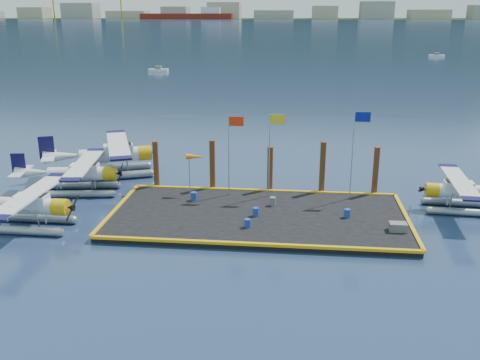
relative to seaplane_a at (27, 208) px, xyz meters
The scene contains 23 objects.
ground 15.31m from the seaplane_a, 12.00° to the left, with size 4000.00×4000.00×0.00m, color #18284A.
dock 15.29m from the seaplane_a, 12.00° to the left, with size 20.00×10.00×0.40m, color black.
dock_bumpers 15.27m from the seaplane_a, 12.00° to the left, with size 20.25×10.25×0.18m, color #D89F0C, non-canonical shape.
far_backdrop 1759.26m from the seaplane_a, 81.67° to the left, with size 3050.00×2050.00×810.00m.
seaplane_a is the anchor object (origin of this frame).
seaplane_b 7.27m from the seaplane_a, 84.53° to the left, with size 8.43×9.27×3.28m.
seaplane_c 12.22m from the seaplane_a, 81.83° to the left, with size 9.93×10.52×3.80m.
seaplane_d 29.94m from the seaplane_a, 12.23° to the left, with size 7.75×8.54×3.03m.
drum_0 11.40m from the seaplane_a, 28.54° to the left, with size 0.44×0.44×0.62m, color #1B3A96.
drum_1 15.04m from the seaplane_a, 10.68° to the left, with size 0.42×0.42×0.59m, color #1B3A96.
drum_2 21.17m from the seaplane_a, ahead, with size 0.42×0.42×0.59m, color #1B3A96.
drum_3 14.43m from the seaplane_a, ahead, with size 0.39×0.39×0.55m, color #1B3A96.
drum_5 16.59m from the seaplane_a, 17.42° to the left, with size 0.43×0.43×0.61m, color #5F5E64.
crate 23.95m from the seaplane_a, ahead, with size 1.09×0.73×0.54m, color #5F5E64.
flagpole_red 14.72m from the seaplane_a, 28.92° to the left, with size 1.14×0.08×6.00m.
flagpole_yellow 17.38m from the seaplane_a, 24.06° to the left, with size 1.14×0.08×6.20m.
flagpole_blue 22.94m from the seaplane_a, 17.88° to the left, with size 1.14×0.08×6.50m.
windsock 12.23m from the seaplane_a, 35.19° to the left, with size 1.40×0.44×3.12m.
piling_0 10.72m from the seaplane_a, 53.20° to the left, with size 0.44×0.44×4.00m, color #472514.
piling_1 13.89m from the seaplane_a, 38.15° to the left, with size 0.44×0.44×4.20m, color #472514.
piling_2 17.64m from the seaplane_a, 29.08° to the left, with size 0.44×0.44×3.80m, color #472514.
piling_3 21.23m from the seaplane_a, 23.82° to the left, with size 0.44×0.44×4.30m, color #472514.
piling_4 24.94m from the seaplane_a, 20.11° to the left, with size 0.44×0.44×4.00m, color #472514.
Camera 1 is at (2.36, -34.16, 13.73)m, focal length 40.00 mm.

